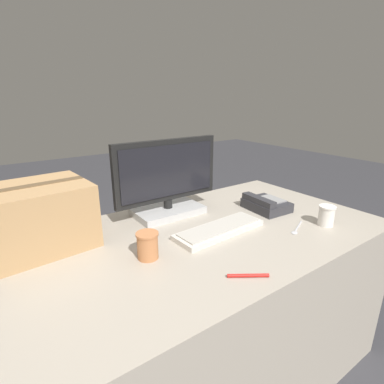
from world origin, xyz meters
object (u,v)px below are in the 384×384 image
desk_phone (266,204)px  pen_marker (249,275)px  monitor (168,183)px  paper_cup_right (326,215)px  spoon (296,230)px  paper_cup_left (148,245)px  keyboard (220,229)px  cardboard_box (40,216)px

desk_phone → pen_marker: desk_phone is taller
monitor → paper_cup_right: bearing=-45.7°
desk_phone → paper_cup_right: 0.30m
monitor → desk_phone: 0.52m
spoon → pen_marker: (-0.43, -0.13, 0.00)m
paper_cup_right → pen_marker: (-0.58, -0.09, -0.04)m
paper_cup_left → pen_marker: (0.21, -0.30, -0.04)m
monitor → spoon: monitor is taller
paper_cup_left → spoon: (0.64, -0.17, -0.05)m
keyboard → paper_cup_left: size_ratio=4.27×
paper_cup_left → pen_marker: size_ratio=0.83×
paper_cup_right → pen_marker: 0.59m
monitor → paper_cup_left: monitor is taller
desk_phone → paper_cup_right: bearing=-71.6°
keyboard → pen_marker: size_ratio=3.55×
monitor → pen_marker: (-0.07, -0.62, -0.15)m
keyboard → desk_phone: desk_phone is taller
monitor → spoon: 0.63m
spoon → cardboard_box: 1.06m
cardboard_box → desk_phone: bearing=-13.5°
cardboard_box → pen_marker: 0.81m
keyboard → paper_cup_right: 0.50m
desk_phone → spoon: bearing=-103.8°
keyboard → paper_cup_left: bearing=179.0°
keyboard → cardboard_box: bearing=151.1°
desk_phone → spoon: (-0.08, -0.25, -0.03)m
monitor → pen_marker: bearing=-96.0°
paper_cup_right → spoon: bearing=164.7°
keyboard → spoon: bearing=-34.9°
pen_marker → keyboard: bearing=-79.8°
keyboard → pen_marker: keyboard is taller
monitor → paper_cup_right: (0.52, -0.53, -0.11)m
spoon → pen_marker: size_ratio=1.28×
keyboard → cardboard_box: cardboard_box is taller
pen_marker → cardboard_box: bearing=-16.9°
pen_marker → paper_cup_right: bearing=-137.2°
cardboard_box → paper_cup_right: bearing=-26.1°
cardboard_box → keyboard: bearing=-25.8°
keyboard → paper_cup_right: (0.45, -0.22, 0.03)m
keyboard → cardboard_box: (-0.64, 0.31, 0.11)m
keyboard → pen_marker: 0.34m
keyboard → desk_phone: (0.37, 0.07, 0.02)m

